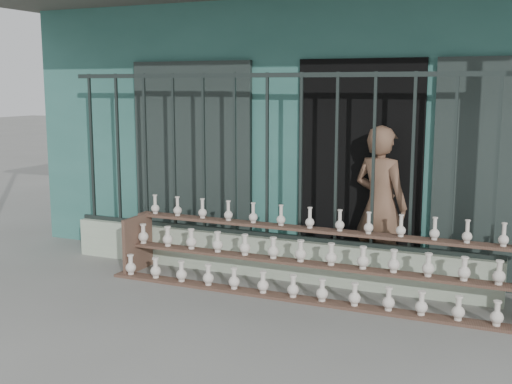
% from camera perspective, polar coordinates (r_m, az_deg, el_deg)
% --- Properties ---
extents(ground, '(60.00, 60.00, 0.00)m').
position_cam_1_polar(ground, '(6.15, -3.82, -10.66)').
color(ground, slate).
extents(workshop_building, '(7.40, 6.60, 3.21)m').
position_cam_1_polar(workshop_building, '(9.73, 7.76, 6.49)').
color(workshop_building, '#316960').
rests_on(workshop_building, ground).
extents(parapet_wall, '(5.00, 0.20, 0.45)m').
position_cam_1_polar(parapet_wall, '(7.20, 0.97, -5.73)').
color(parapet_wall, '#AFBFA4').
rests_on(parapet_wall, ground).
extents(security_fence, '(5.00, 0.04, 1.80)m').
position_cam_1_polar(security_fence, '(6.99, 0.99, 3.19)').
color(security_fence, '#283330').
rests_on(security_fence, parapet_wall).
extents(shelf_rack, '(4.50, 0.68, 0.85)m').
position_cam_1_polar(shelf_rack, '(6.55, 5.30, -6.06)').
color(shelf_rack, brown).
rests_on(shelf_rack, ground).
extents(elderly_woman, '(0.73, 0.60, 1.70)m').
position_cam_1_polar(elderly_woman, '(6.94, 10.99, -1.18)').
color(elderly_woman, brown).
rests_on(elderly_woman, ground).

